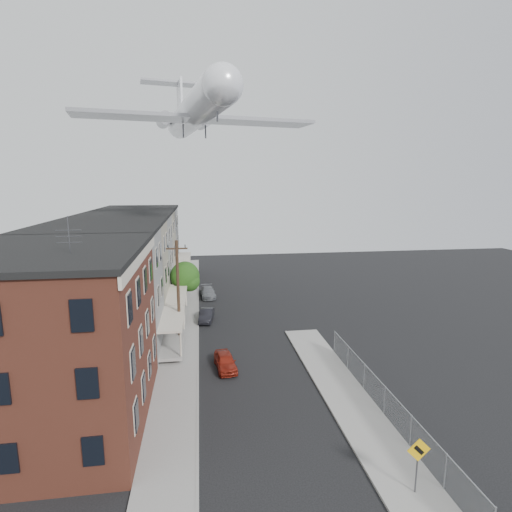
% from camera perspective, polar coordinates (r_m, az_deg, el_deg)
% --- Properties ---
extents(ground, '(120.00, 120.00, 0.00)m').
position_cam_1_polar(ground, '(21.02, 4.52, -30.43)').
color(ground, black).
rests_on(ground, ground).
extents(sidewalk_left, '(3.00, 62.00, 0.12)m').
position_cam_1_polar(sidewalk_left, '(41.82, -10.29, -8.80)').
color(sidewalk_left, gray).
rests_on(sidewalk_left, ground).
extents(sidewalk_right, '(3.00, 26.00, 0.12)m').
position_cam_1_polar(sidewalk_right, '(27.05, 13.75, -20.25)').
color(sidewalk_right, gray).
rests_on(sidewalk_right, ground).
extents(curb_left, '(0.15, 62.00, 0.14)m').
position_cam_1_polar(curb_left, '(41.78, -8.28, -8.74)').
color(curb_left, gray).
rests_on(curb_left, ground).
extents(curb_right, '(0.15, 26.00, 0.14)m').
position_cam_1_polar(curb_right, '(26.59, 10.65, -20.68)').
color(curb_right, gray).
rests_on(curb_right, ground).
extents(corner_building, '(10.31, 12.30, 12.15)m').
position_cam_1_polar(corner_building, '(25.47, -27.15, -10.44)').
color(corner_building, black).
rests_on(corner_building, ground).
extents(row_house_a, '(11.98, 7.00, 10.30)m').
position_cam_1_polar(row_house_a, '(34.14, -21.97, -4.93)').
color(row_house_a, slate).
rests_on(row_house_a, ground).
extents(row_house_b, '(11.98, 7.00, 10.30)m').
position_cam_1_polar(row_house_b, '(40.77, -19.66, -2.35)').
color(row_house_b, '#746C5B').
rests_on(row_house_b, ground).
extents(row_house_c, '(11.98, 7.00, 10.30)m').
position_cam_1_polar(row_house_c, '(47.51, -18.01, -0.49)').
color(row_house_c, slate).
rests_on(row_house_c, ground).
extents(row_house_d, '(11.98, 7.00, 10.30)m').
position_cam_1_polar(row_house_d, '(54.31, -16.77, 0.90)').
color(row_house_d, '#746C5B').
rests_on(row_house_d, ground).
extents(row_house_e, '(11.98, 7.00, 10.30)m').
position_cam_1_polar(row_house_e, '(61.15, -15.81, 1.99)').
color(row_house_e, slate).
rests_on(row_house_e, ground).
extents(chainlink_fence, '(0.06, 18.06, 1.90)m').
position_cam_1_polar(chainlink_fence, '(26.36, 17.90, -19.01)').
color(chainlink_fence, gray).
rests_on(chainlink_fence, ground).
extents(warning_sign, '(1.10, 0.11, 2.80)m').
position_cam_1_polar(warning_sign, '(20.85, 22.14, -25.07)').
color(warning_sign, '#515156').
rests_on(warning_sign, ground).
extents(utility_pole, '(1.80, 0.26, 9.00)m').
position_cam_1_polar(utility_pole, '(34.73, -11.06, -4.87)').
color(utility_pole, black).
rests_on(utility_pole, ground).
extents(street_tree, '(3.22, 3.20, 5.20)m').
position_cam_1_polar(street_tree, '(44.63, -9.96, -3.02)').
color(street_tree, black).
rests_on(street_tree, ground).
extents(car_near, '(1.79, 3.66, 1.20)m').
position_cam_1_polar(car_near, '(30.87, -4.41, -14.77)').
color(car_near, maroon).
rests_on(car_near, ground).
extents(car_mid, '(1.74, 3.73, 1.18)m').
position_cam_1_polar(car_mid, '(40.87, -7.08, -8.38)').
color(car_mid, black).
rests_on(car_mid, ground).
extents(car_far, '(1.97, 4.23, 1.19)m').
position_cam_1_polar(car_far, '(49.01, -6.88, -5.16)').
color(car_far, slate).
rests_on(car_far, ground).
extents(airplane, '(23.66, 27.03, 7.77)m').
position_cam_1_polar(airplane, '(43.82, -8.77, 19.71)').
color(airplane, white).
rests_on(airplane, ground).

